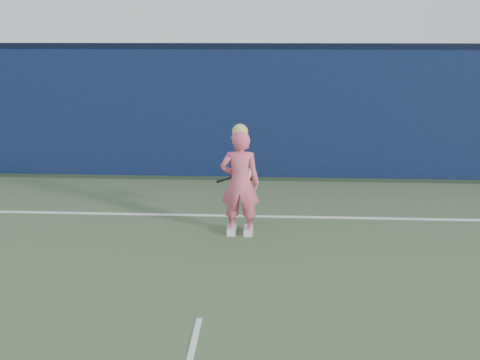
{
  "coord_description": "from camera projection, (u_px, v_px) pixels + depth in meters",
  "views": [
    {
      "loc": [
        0.64,
        -3.53,
        2.81
      ],
      "look_at": [
        0.3,
        3.3,
        0.81
      ],
      "focal_mm": 38.0,
      "sensor_mm": 36.0,
      "label": 1
    }
  ],
  "objects": [
    {
      "name": "backstop_wall",
      "position": [
        233.0,
        113.0,
        10.08
      ],
      "size": [
        24.0,
        0.4,
        2.5
      ],
      "primitive_type": "cube",
      "color": "#0C1736",
      "rests_on": "ground"
    },
    {
      "name": "wall_cap",
      "position": [
        233.0,
        46.0,
        9.71
      ],
      "size": [
        24.0,
        0.42,
        0.1
      ],
      "primitive_type": "cube",
      "color": "black",
      "rests_on": "backstop_wall"
    },
    {
      "name": "player",
      "position": [
        240.0,
        183.0,
        7.13
      ],
      "size": [
        0.57,
        0.38,
        1.61
      ],
      "rotation": [
        0.0,
        0.0,
        3.11
      ],
      "color": "#EE5C7A",
      "rests_on": "ground"
    },
    {
      "name": "racket",
      "position": [
        242.0,
        175.0,
        7.58
      ],
      "size": [
        0.57,
        0.19,
        0.31
      ],
      "rotation": [
        0.0,
        0.0,
        0.12
      ],
      "color": "black",
      "rests_on": "ground"
    }
  ]
}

